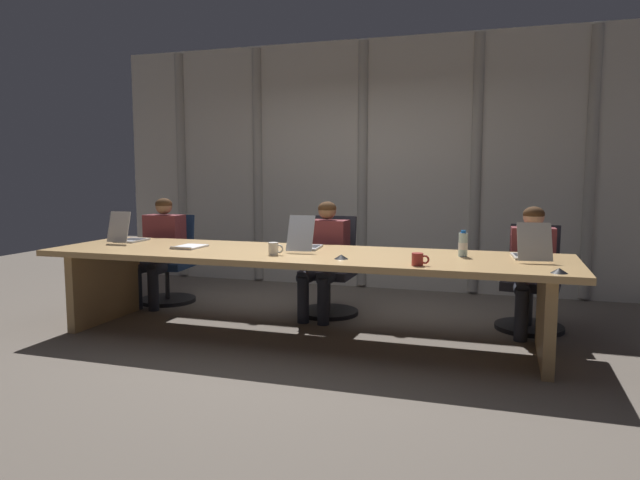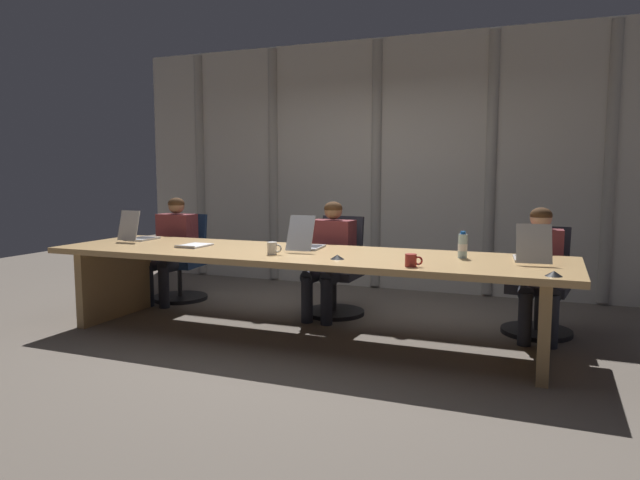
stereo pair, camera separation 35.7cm
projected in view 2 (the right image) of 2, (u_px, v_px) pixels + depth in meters
name	position (u px, v px, depth m)	size (l,w,h in m)	color
ground_plane	(299.00, 337.00, 4.93)	(12.92, 12.92, 0.00)	#6B6056
conference_table	(299.00, 268.00, 4.87)	(4.39, 1.14, 0.74)	tan
curtain_backdrop	(379.00, 166.00, 6.96)	(6.46, 0.17, 2.97)	beige
laptop_left_end	(138.00, 234.00, 5.69)	(0.22, 0.40, 0.30)	#BCBCC1
laptop_left_mid	(306.00, 243.00, 5.00)	(0.27, 0.52, 0.30)	#A8ADB7
laptop_center	(532.00, 254.00, 4.32)	(0.30, 0.49, 0.29)	beige
office_chair_left_end	(182.00, 268.00, 6.44)	(0.60, 0.60, 0.94)	navy
office_chair_left_mid	(336.00, 278.00, 5.76)	(0.60, 0.60, 0.96)	#2D2D38
office_chair_center	(539.00, 294.00, 5.05)	(0.60, 0.60, 0.93)	#2D2D38
person_left_end	(172.00, 244.00, 6.26)	(0.42, 0.55, 1.13)	brown
person_left_mid	(330.00, 253.00, 5.58)	(0.43, 0.56, 1.12)	brown
person_center	(539.00, 265.00, 4.87)	(0.39, 0.56, 1.11)	brown
water_bottle_primary	(463.00, 246.00, 4.50)	(0.07, 0.07, 0.21)	silver
coffee_mug_near	(273.00, 248.00, 4.70)	(0.13, 0.08, 0.10)	white
coffee_mug_far	(411.00, 260.00, 4.09)	(0.13, 0.08, 0.09)	#B2332D
conference_mic_left_side	(337.00, 257.00, 4.44)	(0.11, 0.11, 0.04)	black
conference_mic_middle	(554.00, 274.00, 3.71)	(0.11, 0.11, 0.04)	black
spiral_notepad	(194.00, 246.00, 5.22)	(0.23, 0.31, 0.03)	silver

